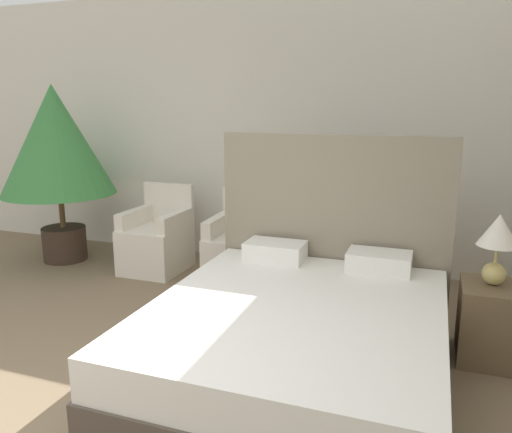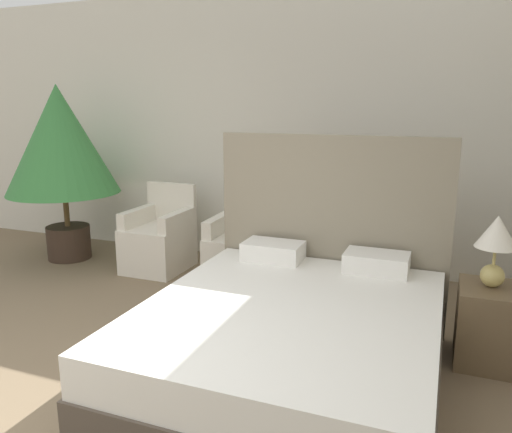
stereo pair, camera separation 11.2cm
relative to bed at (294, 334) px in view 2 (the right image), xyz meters
name	(u,v)px [view 2 (the right image)]	position (x,y,z in m)	size (l,w,h in m)	color
wall_back	(259,130)	(-1.13, 2.33, 1.14)	(10.00, 0.06, 2.90)	silver
bed	(294,334)	(0.00, 0.00, 0.00)	(1.79, 2.07, 1.50)	#4C4238
armchair_near_window_left	(159,242)	(-1.98, 1.58, -0.02)	(0.58, 0.67, 0.89)	silver
armchair_near_window_right	(242,252)	(-1.02, 1.58, -0.02)	(0.61, 0.69, 0.89)	silver
potted_palm	(61,145)	(-3.14, 1.53, 0.98)	(1.21, 1.21, 1.93)	#38281E
nightstand	(489,325)	(1.16, 0.70, -0.04)	(0.41, 0.47, 0.54)	brown
table_lamp	(496,240)	(1.15, 0.71, 0.55)	(0.27, 0.27, 0.49)	tan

